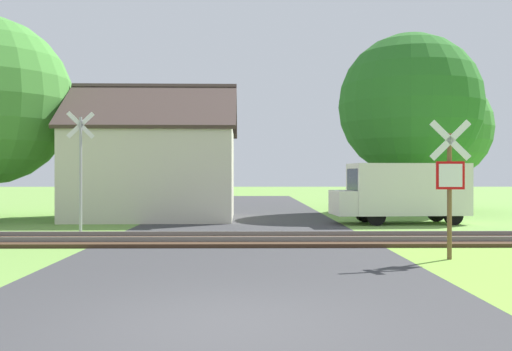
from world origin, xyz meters
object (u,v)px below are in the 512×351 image
Objects in this scene: house at (155,171)px; tree_far at (440,128)px; stop_sign_near at (450,180)px; mail_truck at (403,190)px; crossing_sign_far at (81,163)px; tree_right at (410,105)px.

tree_far is (14.02, 6.23, 2.29)m from house.
house reaches higher than stop_sign_near.
mail_truck is (9.66, -2.57, -0.75)m from house.
stop_sign_near is 18.90m from tree_far.
house is at bearing 59.32° from crossing_sign_far.
stop_sign_near is 0.78× the size of crossing_sign_far.
house is at bearing 70.91° from mail_truck.
tree_far is at bearing 52.17° from tree_right.
crossing_sign_far is (-9.70, 6.10, 0.51)m from stop_sign_near.
tree_far is 10.27m from mail_truck.
stop_sign_near is 9.14m from mail_truck.
tree_far is 1.39× the size of mail_truck.
tree_right is (11.50, 2.99, 3.10)m from house.
house is 0.82× the size of tree_right.
tree_right reaches higher than mail_truck.
crossing_sign_far is 15.75m from tree_right.
house is 15.51m from tree_far.
mail_truck is (11.12, 2.91, -0.97)m from crossing_sign_far.
crossing_sign_far is 19.52m from tree_far.
crossing_sign_far is 0.77× the size of mail_truck.
house is (-8.24, 11.59, 0.29)m from stop_sign_near.
mail_truck is at bearing -94.99° from stop_sign_near.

